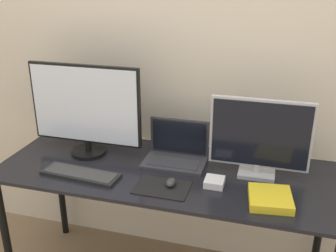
{
  "coord_description": "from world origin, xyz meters",
  "views": [
    {
      "loc": [
        0.5,
        -1.39,
        1.73
      ],
      "look_at": [
        0.01,
        0.35,
        1.01
      ],
      "focal_mm": 42.0,
      "sensor_mm": 36.0,
      "label": 1
    }
  ],
  "objects_px": {
    "power_brick": "(214,182)",
    "mouse": "(171,182)",
    "laptop": "(176,152)",
    "book": "(270,198)",
    "monitor_right": "(260,137)",
    "keyboard": "(81,174)",
    "monitor_left": "(85,109)"
  },
  "relations": [
    {
      "from": "power_brick",
      "to": "mouse",
      "type": "bearing_deg",
      "value": -160.84
    },
    {
      "from": "laptop",
      "to": "book",
      "type": "height_order",
      "value": "laptop"
    },
    {
      "from": "mouse",
      "to": "monitor_right",
      "type": "bearing_deg",
      "value": 30.43
    },
    {
      "from": "monitor_right",
      "to": "laptop",
      "type": "height_order",
      "value": "monitor_right"
    },
    {
      "from": "keyboard",
      "to": "book",
      "type": "relative_size",
      "value": 1.86
    },
    {
      "from": "monitor_left",
      "to": "mouse",
      "type": "height_order",
      "value": "monitor_left"
    },
    {
      "from": "keyboard",
      "to": "mouse",
      "type": "xyz_separation_m",
      "value": [
        0.47,
        0.02,
        0.01
      ]
    },
    {
      "from": "laptop",
      "to": "power_brick",
      "type": "relative_size",
      "value": 3.39
    },
    {
      "from": "mouse",
      "to": "monitor_left",
      "type": "bearing_deg",
      "value": 157.32
    },
    {
      "from": "book",
      "to": "power_brick",
      "type": "relative_size",
      "value": 2.29
    },
    {
      "from": "keyboard",
      "to": "power_brick",
      "type": "height_order",
      "value": "power_brick"
    },
    {
      "from": "mouse",
      "to": "laptop",
      "type": "bearing_deg",
      "value": 99.13
    },
    {
      "from": "monitor_left",
      "to": "laptop",
      "type": "distance_m",
      "value": 0.54
    },
    {
      "from": "monitor_left",
      "to": "monitor_right",
      "type": "height_order",
      "value": "monitor_left"
    },
    {
      "from": "keyboard",
      "to": "laptop",
      "type": "bearing_deg",
      "value": 34.09
    },
    {
      "from": "monitor_right",
      "to": "mouse",
      "type": "relative_size",
      "value": 6.77
    },
    {
      "from": "monitor_right",
      "to": "book",
      "type": "bearing_deg",
      "value": -72.1
    },
    {
      "from": "keyboard",
      "to": "monitor_right",
      "type": "bearing_deg",
      "value": 16.07
    },
    {
      "from": "laptop",
      "to": "keyboard",
      "type": "distance_m",
      "value": 0.51
    },
    {
      "from": "laptop",
      "to": "power_brick",
      "type": "xyz_separation_m",
      "value": [
        0.24,
        -0.2,
        -0.04
      ]
    },
    {
      "from": "book",
      "to": "monitor_left",
      "type": "bearing_deg",
      "value": 166.8
    },
    {
      "from": "laptop",
      "to": "keyboard",
      "type": "height_order",
      "value": "laptop"
    },
    {
      "from": "monitor_left",
      "to": "laptop",
      "type": "bearing_deg",
      "value": 4.7
    },
    {
      "from": "monitor_left",
      "to": "book",
      "type": "relative_size",
      "value": 2.84
    },
    {
      "from": "keyboard",
      "to": "mouse",
      "type": "distance_m",
      "value": 0.47
    },
    {
      "from": "monitor_left",
      "to": "power_brick",
      "type": "xyz_separation_m",
      "value": [
        0.74,
        -0.16,
        -0.25
      ]
    },
    {
      "from": "monitor_left",
      "to": "power_brick",
      "type": "height_order",
      "value": "monitor_left"
    },
    {
      "from": "mouse",
      "to": "book",
      "type": "bearing_deg",
      "value": -1.1
    },
    {
      "from": "laptop",
      "to": "keyboard",
      "type": "xyz_separation_m",
      "value": [
        -0.42,
        -0.29,
        -0.05
      ]
    },
    {
      "from": "monitor_left",
      "to": "monitor_right",
      "type": "relative_size",
      "value": 1.29
    },
    {
      "from": "book",
      "to": "laptop",
      "type": "bearing_deg",
      "value": 151.29
    },
    {
      "from": "monitor_right",
      "to": "book",
      "type": "distance_m",
      "value": 0.31
    }
  ]
}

